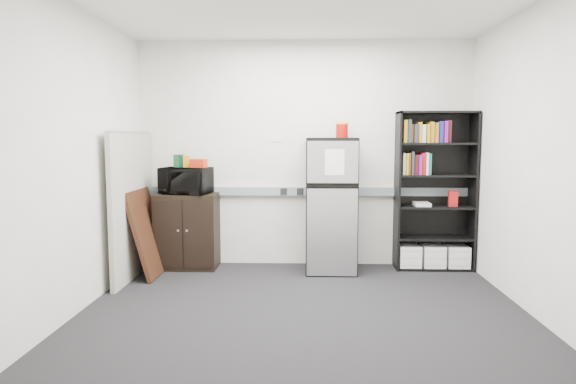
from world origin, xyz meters
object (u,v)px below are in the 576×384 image
at_px(bookshelf, 435,192).
at_px(microwave, 186,181).
at_px(refrigerator, 331,205).
at_px(cabinet, 187,231).
at_px(cubicle_partition, 132,205).

xyz_separation_m(bookshelf, microwave, (-2.92, -0.08, 0.13)).
height_order(bookshelf, refrigerator, bookshelf).
bearing_deg(cabinet, cubicle_partition, -140.42).
relative_size(cubicle_partition, cabinet, 1.81).
relative_size(cubicle_partition, microwave, 2.92).
bearing_deg(cubicle_partition, cabinet, 39.58).
bearing_deg(cabinet, microwave, -90.00).
relative_size(cabinet, refrigerator, 0.58).
bearing_deg(cubicle_partition, microwave, 38.50).
bearing_deg(cabinet, refrigerator, -2.70).
bearing_deg(microwave, cubicle_partition, -130.68).
height_order(cubicle_partition, microwave, cubicle_partition).
height_order(bookshelf, microwave, bookshelf).
height_order(cabinet, microwave, microwave).
bearing_deg(bookshelf, microwave, -178.42).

